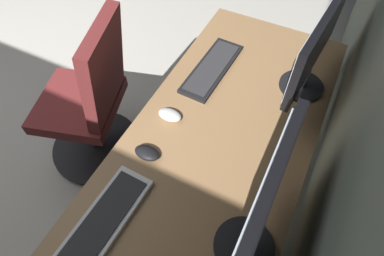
{
  "coord_description": "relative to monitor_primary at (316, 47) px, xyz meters",
  "views": [
    {
      "loc": [
        0.58,
        2.23,
        1.81
      ],
      "look_at": [
        0.02,
        1.95,
        0.95
      ],
      "focal_mm": 30.04,
      "sensor_mm": 36.0,
      "label": 1
    }
  ],
  "objects": [
    {
      "name": "monitor_secondary",
      "position": [
        0.79,
        0.03,
        0.04
      ],
      "size": [
        0.51,
        0.2,
        0.47
      ],
      "color": "black",
      "rests_on": "desk"
    },
    {
      "name": "monitor_primary",
      "position": [
        0.0,
        0.0,
        0.0
      ],
      "size": [
        0.56,
        0.2,
        0.39
      ],
      "color": "black",
      "rests_on": "desk"
    },
    {
      "name": "keyboard_spare",
      "position": [
        0.08,
        -0.41,
        -0.22
      ],
      "size": [
        0.43,
        0.16,
        0.02
      ],
      "color": "black",
      "rests_on": "desk"
    },
    {
      "name": "mouse_spare",
      "position": [
        0.42,
        -0.45,
        -0.21
      ],
      "size": [
        0.06,
        0.1,
        0.03
      ],
      "primitive_type": "ellipsoid",
      "color": "silver",
      "rests_on": "desk"
    },
    {
      "name": "office_chair",
      "position": [
        0.37,
        -0.99,
        -0.5
      ],
      "size": [
        0.56,
        0.6,
        0.97
      ],
      "color": "maroon",
      "rests_on": "ground"
    },
    {
      "name": "keyboard_main",
      "position": [
        0.93,
        -0.43,
        -0.22
      ],
      "size": [
        0.42,
        0.16,
        0.02
      ],
      "color": "silver",
      "rests_on": "desk"
    },
    {
      "name": "desk",
      "position": [
        0.58,
        -0.22,
        -0.3
      ],
      "size": [
        1.95,
        0.72,
        0.73
      ],
      "color": "#936D47",
      "rests_on": "ground"
    },
    {
      "name": "mouse_main",
      "position": [
        0.63,
        -0.44,
        -0.21
      ],
      "size": [
        0.06,
        0.1,
        0.03
      ],
      "primitive_type": "ellipsoid",
      "color": "black",
      "rests_on": "desk"
    }
  ]
}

